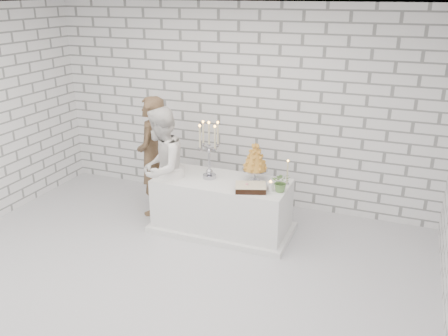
{
  "coord_description": "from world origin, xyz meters",
  "views": [
    {
      "loc": [
        2.38,
        -4.1,
        3.14
      ],
      "look_at": [
        0.34,
        1.07,
        1.05
      ],
      "focal_mm": 38.06,
      "sensor_mm": 36.0,
      "label": 1
    }
  ],
  "objects_px": {
    "cake_table": "(222,206)",
    "groom": "(152,156)",
    "candelabra": "(209,150)",
    "croquembouche": "(255,162)",
    "bride": "(162,169)"
  },
  "relations": [
    {
      "from": "cake_table",
      "to": "bride",
      "type": "relative_size",
      "value": 1.05
    },
    {
      "from": "cake_table",
      "to": "groom",
      "type": "distance_m",
      "value": 1.29
    },
    {
      "from": "cake_table",
      "to": "croquembouche",
      "type": "xyz_separation_m",
      "value": [
        0.42,
        0.14,
        0.65
      ]
    },
    {
      "from": "candelabra",
      "to": "croquembouche",
      "type": "relative_size",
      "value": 1.46
    },
    {
      "from": "bride",
      "to": "croquembouche",
      "type": "bearing_deg",
      "value": 96.37
    },
    {
      "from": "cake_table",
      "to": "candelabra",
      "type": "bearing_deg",
      "value": 176.54
    },
    {
      "from": "groom",
      "to": "croquembouche",
      "type": "distance_m",
      "value": 1.6
    },
    {
      "from": "cake_table",
      "to": "groom",
      "type": "height_order",
      "value": "groom"
    },
    {
      "from": "groom",
      "to": "bride",
      "type": "relative_size",
      "value": 1.03
    },
    {
      "from": "groom",
      "to": "bride",
      "type": "bearing_deg",
      "value": 29.62
    },
    {
      "from": "bride",
      "to": "candelabra",
      "type": "distance_m",
      "value": 0.72
    },
    {
      "from": "groom",
      "to": "croquembouche",
      "type": "xyz_separation_m",
      "value": [
        1.59,
        -0.06,
        0.14
      ]
    },
    {
      "from": "cake_table",
      "to": "groom",
      "type": "xyz_separation_m",
      "value": [
        -1.17,
        0.2,
        0.5
      ]
    },
    {
      "from": "candelabra",
      "to": "croquembouche",
      "type": "distance_m",
      "value": 0.63
    },
    {
      "from": "candelabra",
      "to": "croquembouche",
      "type": "height_order",
      "value": "candelabra"
    }
  ]
}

